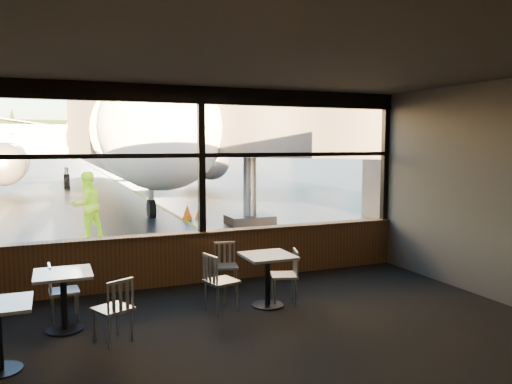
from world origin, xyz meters
TOP-DOWN VIEW (x-y plane):
  - ground_plane at (0.00, 120.00)m, footprint 520.00×520.00m
  - carpet_floor at (0.00, -3.00)m, footprint 8.00×6.00m
  - ceiling at (0.00, -3.00)m, footprint 8.00×6.00m
  - wall_right at (4.00, -3.00)m, footprint 0.04×6.00m
  - wall_back at (0.00, -6.00)m, footprint 8.00×0.04m
  - window_sill at (0.00, 0.00)m, footprint 8.00×0.28m
  - window_header at (0.00, 0.00)m, footprint 8.00×0.18m
  - mullion_centre at (0.00, 0.00)m, footprint 0.12×0.12m
  - mullion_right at (3.95, 0.00)m, footprint 0.12×0.12m
  - window_transom at (0.00, 0.00)m, footprint 8.00×0.10m
  - airliner at (0.57, 20.24)m, footprint 29.91×35.84m
  - jet_bridge at (3.60, 5.50)m, footprint 8.36×10.21m
  - cafe_table_near at (0.54, -1.70)m, footprint 0.74×0.74m
  - cafe_table_mid at (-2.38, -1.61)m, footprint 0.73×0.73m
  - chair_near_e at (0.86, -1.62)m, footprint 0.58×0.58m
  - chair_near_w at (-0.19, -1.66)m, footprint 0.60×0.60m
  - chair_near_n at (0.22, -0.67)m, footprint 0.53×0.53m
  - chair_mid_s at (-1.82, -2.25)m, footprint 0.62×0.62m
  - chair_mid_w at (-2.37, -1.17)m, footprint 0.48×0.48m
  - ground_crew at (-1.66, 5.19)m, footprint 1.08×1.00m
  - cone_nose at (2.05, 7.30)m, footprint 0.41×0.41m
  - terminal_annex at (10.00, 2.50)m, footprint 5.00×7.00m
  - hangar_mid at (0.00, 185.00)m, footprint 38.00×15.00m
  - hangar_right at (60.00, 178.00)m, footprint 50.00×20.00m
  - fuel_tank_c at (-10.00, 182.00)m, footprint 8.00×8.00m
  - treeline at (0.00, 210.00)m, footprint 360.00×3.00m
  - cone_extra at (1.66, 7.52)m, footprint 0.35×0.35m

SIDE VIEW (x-z plane):
  - ground_plane at x=0.00m, z-range 0.00..0.00m
  - carpet_floor at x=0.00m, z-range 0.01..0.01m
  - cone_extra at x=1.66m, z-range 0.00..0.49m
  - cone_nose at x=2.05m, z-range 0.00..0.57m
  - cafe_table_mid at x=-2.38m, z-range 0.00..0.81m
  - cafe_table_near at x=0.54m, z-range 0.00..0.81m
  - chair_near_n at x=0.22m, z-range 0.00..0.82m
  - chair_mid_w at x=-2.37m, z-range 0.00..0.83m
  - chair_near_e at x=0.86m, z-range 0.00..0.85m
  - chair_mid_s at x=-1.82m, z-range 0.00..0.85m
  - chair_near_w at x=-0.19m, z-range 0.00..0.90m
  - window_sill at x=0.00m, z-range 0.00..0.90m
  - ground_crew at x=-1.66m, z-range 0.00..1.78m
  - wall_right at x=4.00m, z-range 0.00..3.50m
  - wall_back at x=0.00m, z-range 0.00..3.50m
  - mullion_centre at x=0.00m, z-range 0.90..3.50m
  - mullion_right at x=3.95m, z-range 0.90..3.50m
  - jet_bridge at x=3.60m, z-range 0.00..4.46m
  - window_transom at x=0.00m, z-range 2.26..2.34m
  - terminal_annex at x=10.00m, z-range 0.00..6.00m
  - fuel_tank_c at x=-10.00m, z-range 0.00..6.00m
  - window_header at x=0.00m, z-range 3.20..3.50m
  - ceiling at x=0.00m, z-range 3.48..3.52m
  - hangar_mid at x=0.00m, z-range 0.00..10.00m
  - airliner at x=0.57m, z-range 0.00..10.91m
  - hangar_right at x=60.00m, z-range 0.00..12.00m
  - treeline at x=0.00m, z-range 0.00..12.00m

